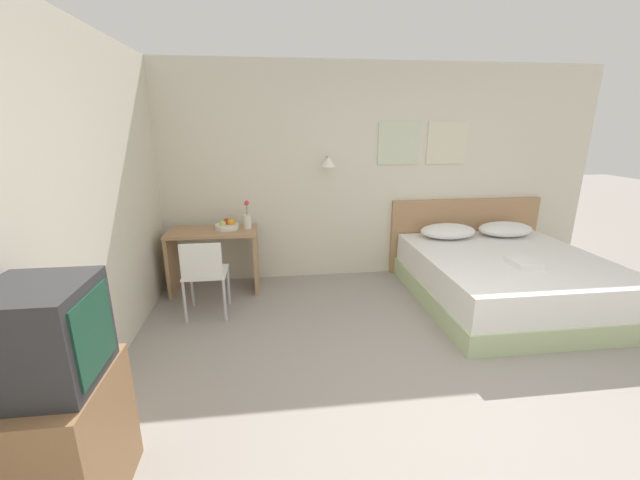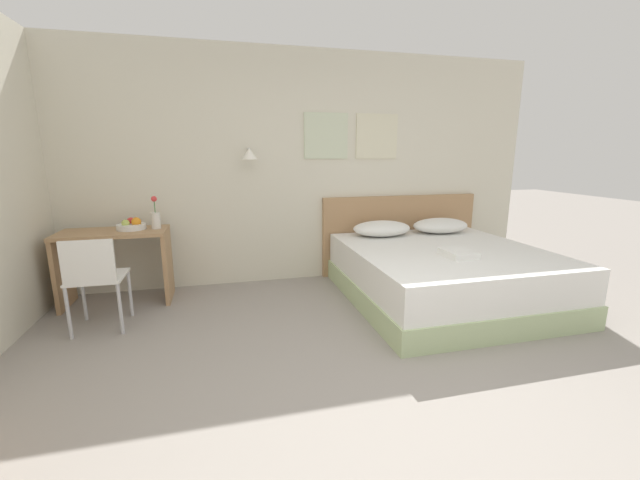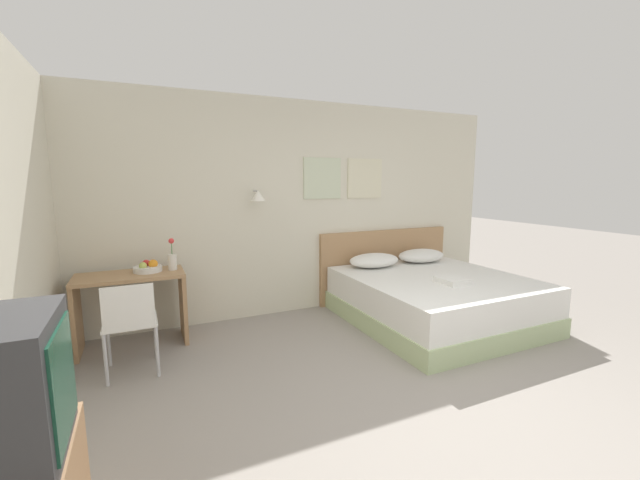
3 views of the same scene
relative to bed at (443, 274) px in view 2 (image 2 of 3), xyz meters
name	(u,v)px [view 2 (image 2 of 3)]	position (x,y,z in m)	size (l,w,h in m)	color
ground_plane	(391,422)	(-1.33, -1.66, -0.27)	(24.00, 24.00, 0.00)	gray
wall_back	(297,168)	(-1.32, 1.11, 1.06)	(5.94, 0.31, 2.65)	beige
bed	(443,274)	(0.00, 0.00, 0.00)	(1.92, 2.05, 0.55)	#B2C693
headboard	(400,234)	(0.00, 1.06, 0.22)	(2.04, 0.06, 0.98)	#A87F56
pillow_left	(382,228)	(-0.39, 0.75, 0.37)	(0.69, 0.45, 0.18)	white
pillow_right	(440,225)	(0.39, 0.75, 0.37)	(0.69, 0.45, 0.18)	white
folded_towel_near_foot	(458,253)	(-0.05, -0.31, 0.31)	(0.26, 0.31, 0.06)	white
desk	(115,254)	(-3.27, 0.74, 0.24)	(1.01, 0.52, 0.75)	#A87F56
desk_chair	(94,275)	(-3.27, 0.05, 0.23)	(0.43, 0.43, 0.83)	white
fruit_bowl	(132,225)	(-3.10, 0.78, 0.52)	(0.28, 0.28, 0.12)	silver
flower_vase	(156,218)	(-2.86, 0.76, 0.59)	(0.09, 0.09, 0.33)	silver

